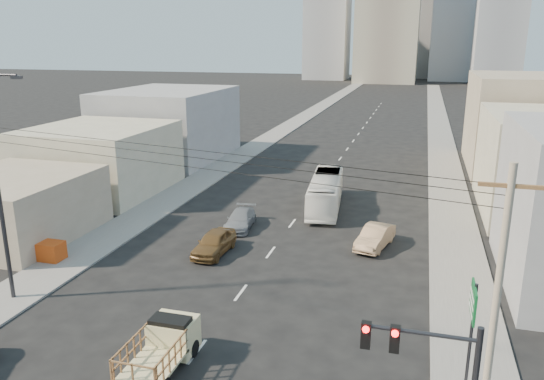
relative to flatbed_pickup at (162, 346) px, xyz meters
The scene contains 21 objects.
ground 1.47m from the flatbed_pickup, 27.83° to the right, with size 420.00×420.00×0.00m, color black.
sidewalk_left 70.40m from the flatbed_pickup, 98.90° to the left, with size 3.50×180.00×0.12m, color slate.
sidewalk_right 70.69m from the flatbed_pickup, 79.72° to the left, with size 3.50×180.00×0.12m, color slate.
lane_dashes 52.56m from the flatbed_pickup, 89.06° to the left, with size 0.15×104.00×0.01m.
flatbed_pickup is the anchor object (origin of this frame).
city_bus 24.19m from the flatbed_pickup, 83.87° to the left, with size 2.34×10.00×2.78m, color white.
sedan_brown 12.66m from the flatbed_pickup, 101.95° to the left, with size 1.76×4.38×1.49m, color brown.
sedan_tan 17.94m from the flatbed_pickup, 65.85° to the left, with size 1.53×4.39×1.45m, color tan.
sedan_grey 17.75m from the flatbed_pickup, 98.47° to the left, with size 1.79×4.40×1.28m, color gray.
green_sign 12.36m from the flatbed_pickup, ahead, with size 0.18×1.60×5.00m.
utility_pole 13.10m from the flatbed_pickup, ahead, with size 1.80×0.24×10.00m.
overhead_wires 7.99m from the flatbed_pickup, 50.47° to the left, with size 23.01×5.02×0.72m.
crate_stack 14.78m from the flatbed_pickup, 145.24° to the left, with size 1.80×1.20×1.14m.
bldg_right_far 48.44m from the flatbed_pickup, 64.40° to the left, with size 12.00×16.00×10.00m, color gray.
bldg_left_near 20.69m from the flatbed_pickup, 146.03° to the left, with size 9.00×10.00×4.40m, color gray.
bldg_left_mid 29.78m from the flatbed_pickup, 127.61° to the left, with size 11.00×12.00×6.00m, color #AFA88D.
bldg_left_far 42.91m from the flatbed_pickup, 115.81° to the left, with size 12.00×16.00×8.00m, color gray.
midrise_ne 186.47m from the flatbed_pickup, 84.16° to the left, with size 16.00×16.00×40.00m, color #989AA0.
midrise_nw 181.99m from the flatbed_pickup, 97.97° to the left, with size 15.00×15.00×34.00m, color #989AA0.
midrise_back 200.75m from the flatbed_pickup, 88.03° to the left, with size 18.00×18.00×44.00m, color gray.
midrise_east 167.91m from the flatbed_pickup, 79.38° to the left, with size 14.00×14.00×28.00m, color #989AA0.
Camera 1 is at (8.86, -17.06, 13.31)m, focal length 35.00 mm.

